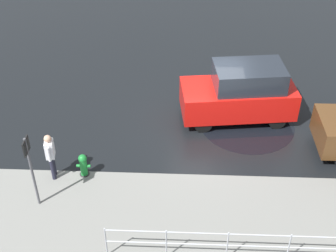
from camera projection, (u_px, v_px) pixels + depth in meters
ground_plane at (206, 125)px, 16.40m from camera, size 60.00×60.00×0.00m
kerb_strip at (210, 215)px, 13.04m from camera, size 24.00×3.20×0.04m
moving_hatchback at (241, 93)px, 16.17m from camera, size 4.08×2.17×2.06m
fire_hydrant at (83, 165)px, 14.12m from camera, size 0.42×0.31×0.80m
pedestrian at (50, 153)px, 13.70m from camera, size 0.29×0.56×1.62m
metal_railing at (258, 243)px, 11.40m from camera, size 7.55×0.04×1.05m
sign_post at (30, 163)px, 12.44m from camera, size 0.07×0.44×2.40m
puddle_patch at (247, 124)px, 16.43m from camera, size 3.30×3.30×0.01m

